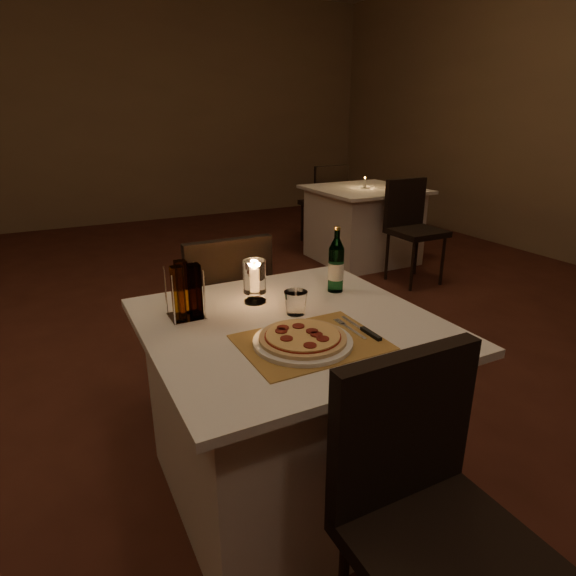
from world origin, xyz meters
name	(u,v)px	position (x,y,z in m)	size (l,w,h in m)	color
floor	(234,418)	(0.00, 0.00, -0.01)	(8.00, 10.00, 0.02)	#4C2118
wall_back	(86,108)	(0.00, 5.01, 1.50)	(8.00, 0.02, 3.00)	#82684C
main_table	(290,409)	(0.03, -0.56, 0.37)	(1.00, 1.00, 0.74)	white
chair_near	(425,498)	(0.03, -1.27, 0.55)	(0.42, 0.42, 0.90)	black
chair_far	(224,304)	(0.03, 0.16, 0.55)	(0.42, 0.42, 0.90)	black
placemat	(311,342)	(0.01, -0.74, 0.74)	(0.45, 0.34, 0.00)	#AE813C
plate	(303,342)	(-0.02, -0.74, 0.75)	(0.32, 0.32, 0.01)	white
pizza	(303,337)	(-0.02, -0.74, 0.77)	(0.28, 0.28, 0.02)	#D8B77F
fork	(348,327)	(0.17, -0.71, 0.75)	(0.02, 0.18, 0.00)	silver
knife	(367,331)	(0.21, -0.77, 0.75)	(0.02, 0.22, 0.01)	black
tumbler	(296,303)	(0.08, -0.51, 0.78)	(0.09, 0.09, 0.09)	white
water_bottle	(336,266)	(0.34, -0.37, 0.85)	(0.06, 0.06, 0.27)	#509566
hurricane_candle	(255,278)	(-0.01, -0.33, 0.84)	(0.09, 0.09, 0.17)	white
cruet_caddy	(185,293)	(-0.29, -0.36, 0.84)	(0.12, 0.12, 0.21)	white
neighbor_table_right	(363,224)	(2.18, 1.99, 0.37)	(1.00, 1.00, 0.74)	white
neighbor_chair_ra	(411,220)	(2.18, 1.28, 0.55)	(0.42, 0.42, 0.90)	black
neighbor_chair_rb	(326,197)	(2.18, 2.71, 0.55)	(0.42, 0.42, 0.90)	black
neighbor_candle_right	(365,183)	(2.18, 1.99, 0.79)	(0.03, 0.03, 0.11)	white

